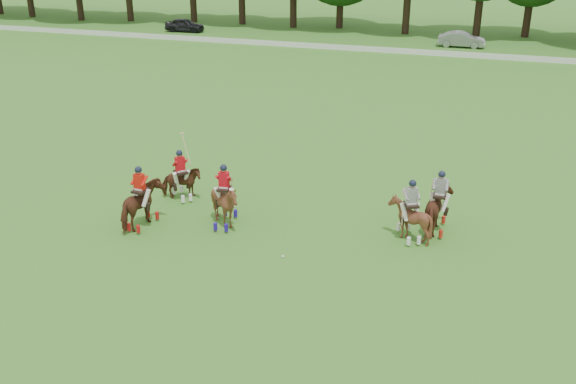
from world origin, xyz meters
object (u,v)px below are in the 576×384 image
(polo_red_a, at_px, (142,205))
(polo_stripe_a, at_px, (438,210))
(polo_ball, at_px, (283,257))
(car_left, at_px, (185,25))
(polo_red_c, at_px, (225,204))
(polo_red_b, at_px, (181,182))
(car_mid, at_px, (462,39))
(polo_stripe_b, at_px, (410,218))

(polo_red_a, distance_m, polo_stripe_a, 10.75)
(polo_red_a, bearing_deg, polo_ball, -6.77)
(polo_ball, bearing_deg, car_left, 120.16)
(car_left, relative_size, polo_red_a, 1.62)
(polo_red_c, bearing_deg, polo_red_b, 147.18)
(car_mid, height_order, polo_stripe_a, polo_stripe_a)
(car_left, height_order, polo_stripe_b, polo_stripe_b)
(polo_stripe_b, bearing_deg, car_left, 125.85)
(polo_red_c, distance_m, polo_ball, 3.38)
(polo_red_b, height_order, polo_stripe_b, polo_red_b)
(polo_red_a, relative_size, polo_stripe_a, 1.01)
(car_left, height_order, polo_red_b, polo_red_b)
(polo_stripe_a, xyz_separation_m, polo_ball, (-4.71, -3.58, -0.81))
(polo_red_c, relative_size, polo_stripe_b, 1.06)
(car_left, xyz_separation_m, polo_red_a, (17.94, -39.91, 0.21))
(polo_red_a, height_order, polo_stripe_b, polo_red_a)
(polo_stripe_b, distance_m, polo_ball, 4.72)
(car_left, distance_m, polo_red_c, 44.08)
(car_left, height_order, polo_stripe_a, polo_stripe_a)
(polo_ball, bearing_deg, car_mid, 85.66)
(polo_red_c, height_order, polo_stripe_b, polo_red_c)
(polo_red_c, height_order, polo_ball, polo_red_c)
(polo_red_c, bearing_deg, polo_stripe_a, 14.04)
(car_left, relative_size, polo_red_b, 1.46)
(car_left, bearing_deg, polo_stripe_b, -147.37)
(polo_red_c, xyz_separation_m, polo_ball, (2.79, -1.70, -0.83))
(polo_red_c, relative_size, polo_stripe_a, 1.02)
(polo_stripe_b, height_order, polo_ball, polo_stripe_b)
(polo_red_b, distance_m, polo_red_c, 3.12)
(polo_ball, bearing_deg, polo_red_b, 147.92)
(car_left, relative_size, polo_stripe_b, 1.71)
(car_left, height_order, car_mid, car_mid)
(car_mid, distance_m, polo_red_b, 38.14)
(polo_red_c, distance_m, polo_stripe_b, 6.68)
(car_left, bearing_deg, polo_ball, -153.07)
(car_left, distance_m, polo_ball, 46.94)
(car_mid, distance_m, polo_ball, 40.70)
(polo_red_a, distance_m, polo_red_b, 2.74)
(polo_ball, bearing_deg, polo_stripe_a, 37.26)
(polo_stripe_b, bearing_deg, polo_red_a, -168.10)
(car_left, xyz_separation_m, polo_red_c, (20.79, -38.87, 0.22))
(polo_stripe_b, bearing_deg, polo_red_c, -171.75)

